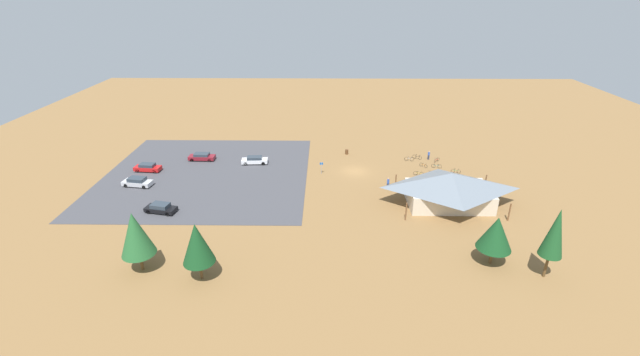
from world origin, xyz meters
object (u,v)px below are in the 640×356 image
at_px(bicycle_blue_yard_front, 429,174).
at_px(car_white_far_end, 255,160).
at_px(lot_sign, 321,166).
at_px(bicycle_red_lone_west, 437,160).
at_px(pine_mideast, 135,234).
at_px(visitor_crossing_yard, 429,155).
at_px(bicycle_orange_lone_east, 424,165).
at_px(car_maroon_end_stall, 202,157).
at_px(bicycle_silver_front_row, 409,159).
at_px(car_red_back_corner, 148,167).
at_px(bicycle_green_near_sign, 456,171).
at_px(visitor_near_lot, 388,183).
at_px(pine_far_west, 496,233).
at_px(bike_pavilion, 450,187).
at_px(pine_center, 555,233).
at_px(trash_bin, 347,152).
at_px(bicycle_teal_near_porch, 437,166).
at_px(bicycle_yellow_mid_cluster, 418,174).
at_px(car_black_front_row, 161,208).
at_px(pine_east, 197,243).
at_px(bicycle_black_by_bin, 417,157).
at_px(bicycle_white_yard_center, 439,177).
at_px(car_silver_mid_lot, 137,182).

relative_size(bicycle_blue_yard_front, car_white_far_end, 0.33).
relative_size(lot_sign, bicycle_red_lone_west, 1.76).
distance_m(pine_mideast, visitor_crossing_yard, 52.14).
bearing_deg(bicycle_blue_yard_front, bicycle_orange_lone_east, -87.35).
distance_m(bicycle_orange_lone_east, car_maroon_end_stall, 40.18).
distance_m(pine_mideast, bicycle_silver_front_row, 48.93).
distance_m(car_red_back_corner, car_maroon_end_stall, 9.52).
distance_m(bicycle_green_near_sign, car_maroon_end_stall, 45.40).
distance_m(bicycle_green_near_sign, visitor_near_lot, 13.95).
distance_m(pine_far_west, bicycle_silver_front_row, 31.53).
bearing_deg(car_red_back_corner, bike_pavilion, 166.90).
distance_m(bike_pavilion, bicycle_green_near_sign, 12.44).
xyz_separation_m(pine_mideast, bicycle_blue_yard_front, (-38.24, -26.09, -4.39)).
xyz_separation_m(pine_center, bicycle_blue_yard_front, (6.59, -26.79, -5.30)).
bearing_deg(bicycle_silver_front_row, lot_sign, 20.71).
relative_size(trash_bin, pine_far_west, 0.15).
bearing_deg(bicycle_teal_near_porch, visitor_crossing_yard, -82.07).
xyz_separation_m(car_white_far_end, visitor_crossing_yard, (-31.79, -2.53, 0.14)).
height_order(bicycle_red_lone_west, car_white_far_end, car_white_far_end).
relative_size(bicycle_red_lone_west, car_maroon_end_stall, 0.26).
distance_m(bicycle_orange_lone_east, bicycle_blue_yard_front, 3.81).
bearing_deg(car_white_far_end, bicycle_yellow_mid_cluster, 170.55).
xyz_separation_m(bicycle_green_near_sign, bicycle_yellow_mid_cluster, (6.64, 1.19, 0.03)).
relative_size(bike_pavilion, visitor_near_lot, 8.01).
xyz_separation_m(bike_pavilion, car_red_back_corner, (48.69, -11.33, -2.06)).
height_order(bicycle_silver_front_row, visitor_crossing_yard, visitor_crossing_yard).
bearing_deg(pine_mideast, car_black_front_row, -78.81).
bearing_deg(bicycle_orange_lone_east, pine_mideast, 38.14).
relative_size(trash_bin, bicycle_silver_front_row, 0.54).
height_order(pine_east, bicycle_black_by_bin, pine_east).
distance_m(bicycle_orange_lone_east, car_black_front_row, 43.99).
bearing_deg(car_black_front_row, pine_far_west, 165.02).
height_order(pine_far_west, bicycle_silver_front_row, pine_far_west).
relative_size(bicycle_silver_front_row, bicycle_red_lone_west, 1.34).
relative_size(pine_mideast, bicycle_yellow_mid_cluster, 4.34).
height_order(car_maroon_end_stall, visitor_near_lot, visitor_near_lot).
distance_m(bicycle_black_by_bin, bicycle_red_lone_west, 3.58).
bearing_deg(visitor_crossing_yard, car_black_front_row, 25.83).
xyz_separation_m(bike_pavilion, bicycle_black_by_bin, (0.97, -17.64, -2.42)).
relative_size(bicycle_yellow_mid_cluster, visitor_crossing_yard, 1.01).
height_order(pine_mideast, pine_far_west, pine_mideast).
distance_m(bicycle_yellow_mid_cluster, car_white_far_end, 28.89).
bearing_deg(visitor_crossing_yard, bicycle_yellow_mid_cluster, 65.59).
distance_m(bicycle_white_yard_center, car_red_back_corner, 49.65).
bearing_deg(bicycle_black_by_bin, bicycle_teal_near_porch, 121.99).
height_order(car_silver_mid_lot, car_white_far_end, car_silver_mid_lot).
bearing_deg(car_maroon_end_stall, car_white_far_end, 171.02).
height_order(bike_pavilion, pine_east, pine_east).
relative_size(bicycle_orange_lone_east, visitor_crossing_yard, 0.76).
height_order(bicycle_orange_lone_east, bicycle_teal_near_porch, bicycle_teal_near_porch).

